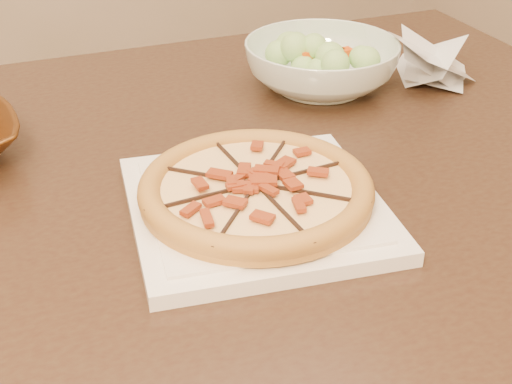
% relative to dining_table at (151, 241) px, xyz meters
% --- Properties ---
extents(dining_table, '(1.55, 1.04, 0.75)m').
position_rel_dining_table_xyz_m(dining_table, '(0.00, 0.00, 0.00)').
color(dining_table, '#342516').
rests_on(dining_table, floor).
extents(plate, '(0.33, 0.33, 0.02)m').
position_rel_dining_table_xyz_m(plate, '(0.09, -0.13, 0.10)').
color(plate, white).
rests_on(plate, dining_table).
extents(pizza, '(0.27, 0.27, 0.03)m').
position_rel_dining_table_xyz_m(pizza, '(0.09, -0.13, 0.13)').
color(pizza, '#A87927').
rests_on(pizza, plate).
extents(salad_bowl, '(0.27, 0.27, 0.08)m').
position_rel_dining_table_xyz_m(salad_bowl, '(0.34, 0.17, 0.13)').
color(salad_bowl, silver).
rests_on(salad_bowl, dining_table).
extents(salad, '(0.12, 0.11, 0.04)m').
position_rel_dining_table_xyz_m(salad, '(0.34, 0.17, 0.19)').
color(salad, '#B5E07C').
rests_on(salad, salad_bowl).
extents(cling_film, '(0.16, 0.13, 0.05)m').
position_rel_dining_table_xyz_m(cling_film, '(0.51, 0.13, 0.12)').
color(cling_film, white).
rests_on(cling_film, dining_table).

